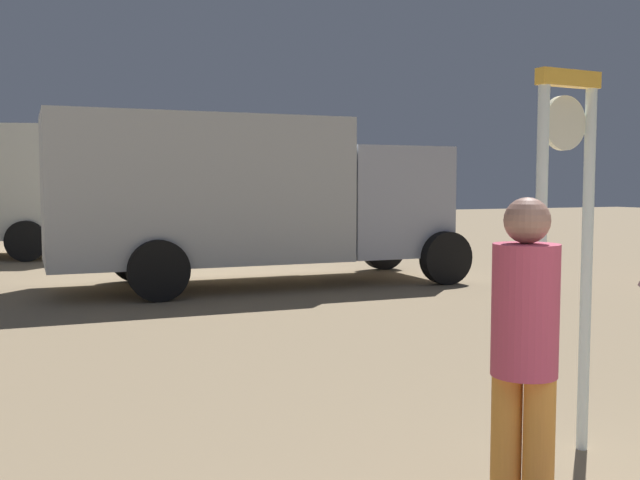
{
  "coord_description": "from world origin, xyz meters",
  "views": [
    {
      "loc": [
        -2.31,
        -0.73,
        1.71
      ],
      "look_at": [
        0.36,
        5.28,
        1.2
      ],
      "focal_mm": 41.15,
      "sensor_mm": 36.0,
      "label": 1
    }
  ],
  "objects": [
    {
      "name": "standing_clock",
      "position": [
        0.91,
        2.78,
        1.43
      ],
      "size": [
        0.48,
        0.12,
        2.4
      ],
      "color": "white",
      "rests_on": "ground_plane"
    },
    {
      "name": "person_near_clock",
      "position": [
        -0.03,
        2.01,
        0.92
      ],
      "size": [
        0.31,
        0.31,
        1.64
      ],
      "color": "orange",
      "rests_on": "ground_plane"
    },
    {
      "name": "box_truck_near",
      "position": [
        1.5,
        10.98,
        1.53
      ],
      "size": [
        6.89,
        2.79,
        2.77
      ],
      "color": "silver",
      "rests_on": "ground_plane"
    }
  ]
}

